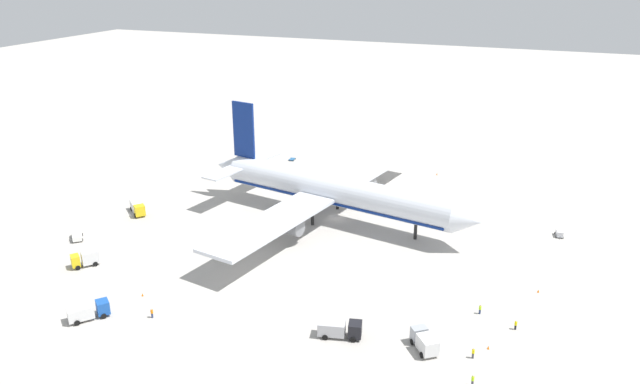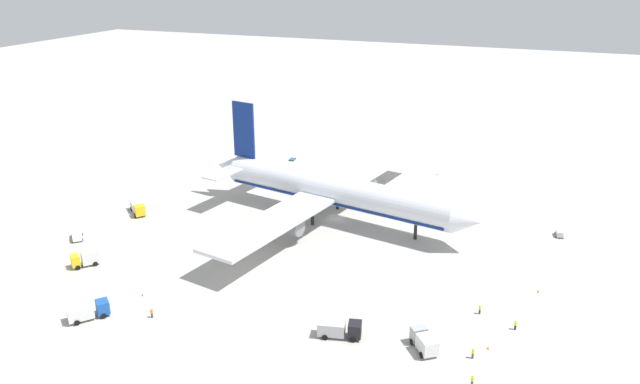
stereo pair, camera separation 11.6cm
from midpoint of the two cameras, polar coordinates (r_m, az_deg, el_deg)
name	(u,v)px [view 1 (the left image)]	position (r m, az deg, el deg)	size (l,w,h in m)	color
ground_plane	(336,219)	(137.67, 1.46, -2.54)	(600.00, 600.00, 0.00)	#ADA8A0
airliner	(332,190)	(135.83, 1.05, 0.18)	(67.13, 75.26, 23.54)	silver
service_truck_0	(88,311)	(107.69, -20.73, -10.27)	(5.83, 6.37, 2.62)	#194CA5
service_truck_1	(425,341)	(95.11, 9.64, -13.47)	(5.14, 5.66, 2.70)	#999EA5
service_truck_2	(138,207)	(146.34, -16.59, -1.37)	(6.57, 6.17, 2.74)	yellow
service_truck_3	(86,258)	(125.00, -20.94, -5.76)	(4.67, 5.08, 2.91)	yellow
service_truck_4	(340,329)	(96.71, 1.82, -12.55)	(7.05, 3.81, 2.70)	black
service_van	(77,234)	(137.40, -21.63, -3.68)	(4.21, 4.39, 1.97)	white
baggage_cart_0	(396,160)	(177.02, 7.04, 2.97)	(3.53, 2.18, 1.26)	gray
baggage_cart_1	(559,233)	(138.62, 21.30, -3.57)	(1.89, 3.36, 1.27)	gray
baggage_cart_2	(292,159)	(178.02, -2.62, 3.07)	(1.72, 3.02, 0.40)	#26598C
ground_worker_0	(473,380)	(90.00, 13.94, -16.59)	(0.56, 0.56, 1.75)	#3F3F47
ground_worker_1	(480,309)	(105.82, 14.59, -10.48)	(0.46, 0.46, 1.67)	navy
ground_worker_2	(516,325)	(103.36, 17.67, -11.67)	(0.56, 0.56, 1.63)	black
ground_worker_3	(473,353)	(95.19, 13.99, -14.29)	(0.42, 0.42, 1.72)	#3F3F47
ground_worker_4	(152,313)	(105.16, -15.36, -10.78)	(0.43, 0.43, 1.68)	navy
traffic_cone_0	(488,347)	(97.98, 15.32, -13.74)	(0.36, 0.36, 0.55)	orange
traffic_cone_1	(142,295)	(111.98, -16.18, -9.13)	(0.36, 0.36, 0.55)	orange
traffic_cone_2	(538,291)	(115.24, 19.57, -8.64)	(0.36, 0.36, 0.55)	orange
traffic_cone_3	(437,174)	(168.37, 10.78, 1.65)	(0.36, 0.36, 0.55)	orange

